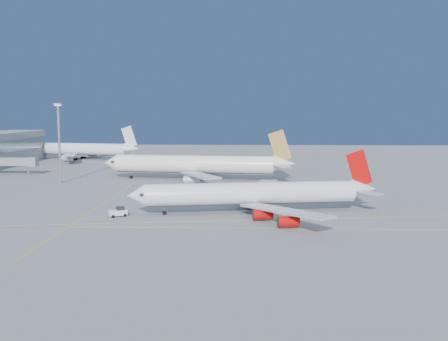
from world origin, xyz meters
TOP-DOWN VIEW (x-y plane):
  - ground at (0.00, 0.00)m, footprint 500.00×500.00m
  - jet_bridge at (-93.11, 72.00)m, footprint 23.60×3.60m
  - taxiway_lines at (-14.71, 6.34)m, footprint 118.86×140.00m
  - airliner_virgin at (0.64, 2.93)m, footprint 61.64×54.80m
  - airliner_etihad at (-18.91, 60.74)m, footprint 70.23×64.58m
  - airliner_third at (-86.49, 135.11)m, footprint 65.27×59.49m
  - pushback_tug at (-31.87, -3.10)m, footprint 4.59×3.98m
  - light_mast at (-65.41, 50.67)m, footprint 2.36×2.36m

SIDE VIEW (x-z plane):
  - ground at x=0.00m, z-range 0.00..0.00m
  - taxiway_lines at x=-14.71m, z-range 0.00..0.02m
  - pushback_tug at x=-31.87m, z-range -0.08..2.23m
  - airliner_virgin at x=0.64m, z-range -3.03..12.22m
  - jet_bridge at x=-93.11m, z-range 1.72..8.62m
  - airliner_third at x=-86.49m, z-range -3.47..14.10m
  - airliner_etihad at x=-18.91m, z-range -3.58..14.74m
  - light_mast at x=-65.41m, z-range 2.47..29.80m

